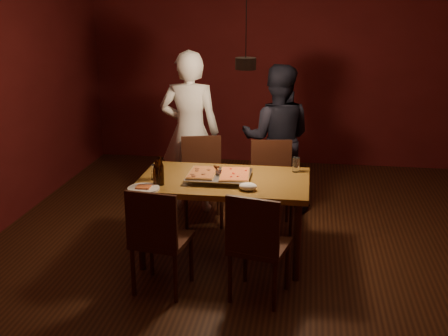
# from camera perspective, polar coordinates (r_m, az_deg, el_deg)

# --- Properties ---
(room_shell) EXTENTS (6.00, 6.00, 6.00)m
(room_shell) POSITION_cam_1_polar(r_m,az_deg,el_deg) (4.94, 2.17, 6.52)
(room_shell) COLOR #3D2010
(room_shell) RESTS_ON ground
(dining_table) EXTENTS (1.50, 0.90, 0.75)m
(dining_table) POSITION_cam_1_polar(r_m,az_deg,el_deg) (5.01, 0.00, -1.90)
(dining_table) COLOR brown
(dining_table) RESTS_ON floor
(chair_far_left) EXTENTS (0.51, 0.51, 0.49)m
(chair_far_left) POSITION_cam_1_polar(r_m,az_deg,el_deg) (5.90, -2.24, -0.36)
(chair_far_left) COLOR #38190F
(chair_far_left) RESTS_ON floor
(chair_far_right) EXTENTS (0.48, 0.48, 0.49)m
(chair_far_right) POSITION_cam_1_polar(r_m,az_deg,el_deg) (5.75, 4.86, -0.86)
(chair_far_right) COLOR #38190F
(chair_far_right) RESTS_ON floor
(chair_near_left) EXTENTS (0.47, 0.47, 0.49)m
(chair_near_left) POSITION_cam_1_polar(r_m,az_deg,el_deg) (4.46, -6.79, -6.44)
(chair_near_left) COLOR #38190F
(chair_near_left) RESTS_ON floor
(chair_near_right) EXTENTS (0.50, 0.50, 0.49)m
(chair_near_right) POSITION_cam_1_polar(r_m,az_deg,el_deg) (4.32, 3.31, -7.11)
(chair_near_right) COLOR #38190F
(chair_near_right) RESTS_ON floor
(pizza_tray) EXTENTS (0.57, 0.48, 0.05)m
(pizza_tray) POSITION_cam_1_polar(r_m,az_deg,el_deg) (4.96, -0.49, -0.90)
(pizza_tray) COLOR silver
(pizza_tray) RESTS_ON dining_table
(pizza_meat) EXTENTS (0.24, 0.37, 0.02)m
(pizza_meat) POSITION_cam_1_polar(r_m,az_deg,el_deg) (4.97, -2.18, -0.47)
(pizza_meat) COLOR maroon
(pizza_meat) RESTS_ON pizza_tray
(pizza_cheese) EXTENTS (0.29, 0.42, 0.02)m
(pizza_cheese) POSITION_cam_1_polar(r_m,az_deg,el_deg) (4.93, 1.10, -0.61)
(pizza_cheese) COLOR gold
(pizza_cheese) RESTS_ON pizza_tray
(spatula) EXTENTS (0.19, 0.25, 0.04)m
(spatula) POSITION_cam_1_polar(r_m,az_deg,el_deg) (4.97, -0.37, -0.41)
(spatula) COLOR silver
(spatula) RESTS_ON pizza_tray
(beer_bottle_a) EXTENTS (0.06, 0.06, 0.22)m
(beer_bottle_a) POSITION_cam_1_polar(r_m,az_deg,el_deg) (4.81, -6.89, -0.52)
(beer_bottle_a) COLOR black
(beer_bottle_a) RESTS_ON dining_table
(beer_bottle_b) EXTENTS (0.07, 0.07, 0.26)m
(beer_bottle_b) POSITION_cam_1_polar(r_m,az_deg,el_deg) (4.82, -6.52, -0.26)
(beer_bottle_b) COLOR black
(beer_bottle_b) RESTS_ON dining_table
(water_glass_left) EXTENTS (0.08, 0.08, 0.13)m
(water_glass_left) POSITION_cam_1_polar(r_m,az_deg,el_deg) (4.99, -6.96, -0.40)
(water_glass_left) COLOR silver
(water_glass_left) RESTS_ON dining_table
(water_glass_right) EXTENTS (0.07, 0.07, 0.14)m
(water_glass_right) POSITION_cam_1_polar(r_m,az_deg,el_deg) (5.20, 7.34, 0.33)
(water_glass_right) COLOR silver
(water_glass_right) RESTS_ON dining_table
(plate_slice) EXTENTS (0.27, 0.27, 0.03)m
(plate_slice) POSITION_cam_1_polar(r_m,az_deg,el_deg) (4.76, -8.17, -2.06)
(plate_slice) COLOR white
(plate_slice) RESTS_ON dining_table
(napkin) EXTENTS (0.15, 0.12, 0.06)m
(napkin) POSITION_cam_1_polar(r_m,az_deg,el_deg) (4.69, 2.46, -1.90)
(napkin) COLOR white
(napkin) RESTS_ON dining_table
(diner_white) EXTENTS (0.67, 0.46, 1.77)m
(diner_white) POSITION_cam_1_polar(r_m,az_deg,el_deg) (6.12, -3.48, 3.65)
(diner_white) COLOR white
(diner_white) RESTS_ON floor
(diner_dark) EXTENTS (0.79, 0.62, 1.62)m
(diner_dark) POSITION_cam_1_polar(r_m,az_deg,el_deg) (6.17, 5.39, 2.99)
(diner_dark) COLOR black
(diner_dark) RESTS_ON floor
(pendant_lamp) EXTENTS (0.18, 0.18, 1.10)m
(pendant_lamp) POSITION_cam_1_polar(r_m,az_deg,el_deg) (4.89, 2.22, 10.68)
(pendant_lamp) COLOR black
(pendant_lamp) RESTS_ON ceiling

